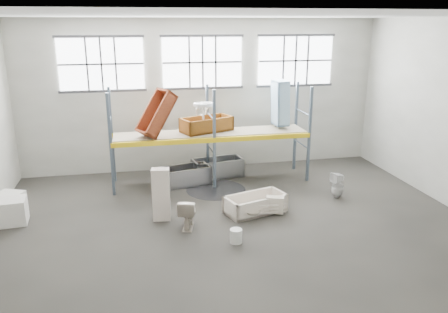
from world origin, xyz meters
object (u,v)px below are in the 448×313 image
object	(u,v)px
toilet_white	(338,185)
steel_tub_right	(217,168)
bathtub_beige	(255,204)
bucket	(236,236)
steel_tub_left	(185,176)
blue_tub_upright	(280,103)
rust_tub_flat	(207,124)
cistern_tall	(161,194)
carton_near	(11,211)
toilet_beige	(188,213)

from	to	relation	value
toilet_white	steel_tub_right	xyz separation A→B (m)	(-3.03, 2.52, -0.08)
bathtub_beige	bucket	xyz separation A→B (m)	(-0.90, -1.57, -0.07)
steel_tub_left	bucket	bearing A→B (deg)	-80.62
blue_tub_upright	steel_tub_right	bearing A→B (deg)	173.61
rust_tub_flat	blue_tub_upright	xyz separation A→B (m)	(2.39, 0.04, 0.57)
bathtub_beige	steel_tub_left	distance (m)	2.96
bathtub_beige	blue_tub_upright	bearing A→B (deg)	43.76
steel_tub_right	bucket	distance (m)	4.65
cistern_tall	steel_tub_right	world-z (taller)	cistern_tall
steel_tub_right	blue_tub_upright	distance (m)	2.91
toilet_white	steel_tub_right	distance (m)	3.94
toilet_white	steel_tub_left	xyz separation A→B (m)	(-4.17, 1.98, -0.09)
toilet_white	bucket	size ratio (longest dim) A/B	2.27
toilet_white	rust_tub_flat	xyz separation A→B (m)	(-3.42, 2.25, 1.45)
bathtub_beige	carton_near	xyz separation A→B (m)	(-6.18, 0.58, 0.08)
steel_tub_left	rust_tub_flat	bearing A→B (deg)	20.27
bathtub_beige	blue_tub_upright	xyz separation A→B (m)	(1.56, 2.83, 2.16)
bathtub_beige	toilet_beige	size ratio (longest dim) A/B	2.10
cistern_tall	rust_tub_flat	bearing A→B (deg)	66.72
steel_tub_left	bucket	distance (m)	4.14
bathtub_beige	rust_tub_flat	xyz separation A→B (m)	(-0.83, 2.78, 1.58)
steel_tub_right	rust_tub_flat	xyz separation A→B (m)	(-0.39, -0.27, 1.53)
bucket	carton_near	distance (m)	5.71
toilet_beige	toilet_white	size ratio (longest dim) A/B	1.02
bucket	carton_near	xyz separation A→B (m)	(-5.28, 2.16, 0.15)
bathtub_beige	bucket	bearing A→B (deg)	-137.10
bathtub_beige	blue_tub_upright	size ratio (longest dim) A/B	1.13
bathtub_beige	steel_tub_right	world-z (taller)	steel_tub_right
bucket	steel_tub_left	bearing A→B (deg)	99.38
toilet_white	steel_tub_left	world-z (taller)	toilet_white
cistern_tall	steel_tub_left	xyz separation A→B (m)	(0.89, 2.46, -0.40)
bathtub_beige	rust_tub_flat	distance (m)	3.31
toilet_white	carton_near	distance (m)	8.77
cistern_tall	steel_tub_left	bearing A→B (deg)	77.73
toilet_white	steel_tub_left	distance (m)	4.61
bathtub_beige	toilet_beige	bearing A→B (deg)	178.74
blue_tub_upright	toilet_white	bearing A→B (deg)	-65.92
bucket	rust_tub_flat	bearing A→B (deg)	89.01
cistern_tall	blue_tub_upright	distance (m)	5.19
toilet_beige	carton_near	xyz separation A→B (m)	(-4.31, 1.12, -0.06)
steel_tub_right	rust_tub_flat	world-z (taller)	rust_tub_flat
bathtub_beige	toilet_beige	xyz separation A→B (m)	(-1.88, -0.54, 0.15)
steel_tub_right	bucket	xyz separation A→B (m)	(-0.46, -4.62, -0.13)
rust_tub_flat	cistern_tall	bearing A→B (deg)	-120.99
steel_tub_left	carton_near	xyz separation A→B (m)	(-4.61, -1.92, 0.03)
cistern_tall	rust_tub_flat	size ratio (longest dim) A/B	0.87
cistern_tall	steel_tub_left	world-z (taller)	cistern_tall
cistern_tall	toilet_white	bearing A→B (deg)	13.15
bathtub_beige	rust_tub_flat	size ratio (longest dim) A/B	1.02
toilet_beige	rust_tub_flat	xyz separation A→B (m)	(1.05, 3.32, 1.44)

